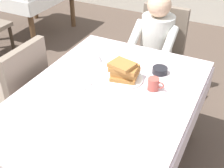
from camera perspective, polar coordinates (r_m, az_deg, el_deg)
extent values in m
cube|color=silver|center=(1.94, -1.18, -2.58)|extent=(1.10, 1.50, 0.04)
cube|color=silver|center=(2.58, 6.70, 4.50)|extent=(1.10, 0.01, 0.18)
cube|color=silver|center=(2.27, -13.65, -0.93)|extent=(0.01, 1.50, 0.18)
cube|color=silver|center=(1.88, 14.27, -9.79)|extent=(0.01, 1.50, 0.18)
cylinder|color=brown|center=(2.82, -3.21, 1.30)|extent=(0.07, 0.07, 0.70)
cylinder|color=brown|center=(2.57, 15.44, -3.91)|extent=(0.07, 0.07, 0.70)
cube|color=#7A6B5B|center=(2.94, 8.34, 4.15)|extent=(0.44, 0.44, 0.05)
cube|color=#7A6B5B|center=(2.99, 10.08, 10.25)|extent=(0.44, 0.06, 0.48)
cylinder|color=#2D2319|center=(2.88, 10.12, -2.18)|extent=(0.04, 0.04, 0.40)
cylinder|color=#2D2319|center=(2.97, 3.54, -0.35)|extent=(0.04, 0.04, 0.40)
cylinder|color=#2D2319|center=(3.17, 12.17, 1.30)|extent=(0.04, 0.04, 0.40)
cylinder|color=#2D2319|center=(3.25, 6.11, 2.88)|extent=(0.04, 0.04, 0.40)
cylinder|color=silver|center=(2.80, 8.63, 8.47)|extent=(0.30, 0.30, 0.46)
sphere|color=#D8AD8C|center=(2.66, 9.11, 14.81)|extent=(0.21, 0.21, 0.21)
cylinder|color=silver|center=(2.61, 11.05, 7.91)|extent=(0.08, 0.29, 0.23)
cylinder|color=silver|center=(2.70, 4.52, 9.39)|extent=(0.08, 0.29, 0.23)
cylinder|color=#383D51|center=(2.87, 8.16, -1.47)|extent=(0.10, 0.10, 0.45)
cylinder|color=#383D51|center=(2.91, 5.20, -0.64)|extent=(0.10, 0.10, 0.45)
cube|color=#7A6B5B|center=(2.57, -18.58, -2.46)|extent=(0.44, 0.44, 0.05)
cube|color=#7A6B5B|center=(2.30, -16.14, 1.45)|extent=(0.06, 0.44, 0.48)
cylinder|color=#2D2319|center=(2.90, -18.02, -3.15)|extent=(0.04, 0.04, 0.40)
cylinder|color=#2D2319|center=(2.51, -17.37, -9.93)|extent=(0.04, 0.04, 0.40)
cylinder|color=#2D2319|center=(2.70, -12.37, -5.34)|extent=(0.04, 0.04, 0.40)
cylinder|color=white|center=(2.08, 2.18, 1.07)|extent=(0.28, 0.28, 0.02)
cube|color=#A36B33|center=(2.05, 2.28, 1.32)|extent=(0.20, 0.16, 0.03)
cube|color=#A36B33|center=(2.06, 2.62, 2.38)|extent=(0.20, 0.16, 0.03)
cube|color=#A36B33|center=(2.04, 2.35, 3.09)|extent=(0.20, 0.15, 0.03)
cube|color=#A36B33|center=(2.02, 1.99, 3.72)|extent=(0.19, 0.17, 0.03)
cylinder|color=#B24C42|center=(1.98, 7.97, 0.01)|extent=(0.08, 0.08, 0.08)
torus|color=#B24C42|center=(1.96, 9.35, -0.26)|extent=(0.05, 0.01, 0.05)
cylinder|color=black|center=(2.17, 9.22, 2.62)|extent=(0.11, 0.11, 0.04)
cone|color=silver|center=(2.28, -2.83, 5.18)|extent=(0.08, 0.08, 0.07)
cube|color=silver|center=(2.14, -2.67, 1.94)|extent=(0.02, 0.18, 0.00)
cube|color=silver|center=(2.01, 6.86, -0.69)|extent=(0.02, 0.20, 0.00)
cube|color=silver|center=(1.81, -1.28, -4.75)|extent=(0.15, 0.06, 0.00)
cube|color=white|center=(2.04, -6.77, -0.06)|extent=(0.18, 0.13, 0.01)
cube|color=white|center=(4.11, -20.61, 14.15)|extent=(0.90, 0.01, 0.18)
cylinder|color=brown|center=(4.01, -15.21, 10.63)|extent=(0.07, 0.07, 0.70)
cylinder|color=brown|center=(4.70, -7.74, 14.97)|extent=(0.07, 0.07, 0.70)
cylinder|color=#2D2319|center=(4.07, -18.75, 7.98)|extent=(0.04, 0.04, 0.40)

